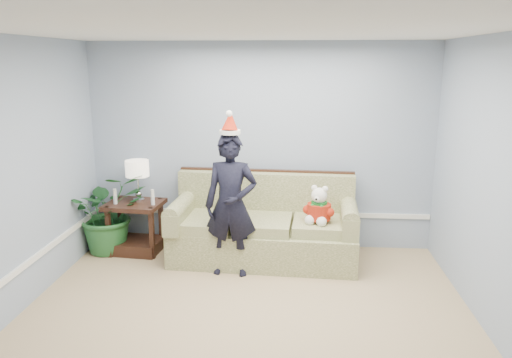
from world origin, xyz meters
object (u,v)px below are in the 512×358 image
at_px(sofa, 264,229).
at_px(man, 231,205).
at_px(table_lamp, 137,170).
at_px(houseplant, 108,212).
at_px(side_table, 136,232).
at_px(teddy_bear, 319,209).

distance_m(sofa, man, 0.76).
xyz_separation_m(sofa, table_lamp, (-1.65, 0.16, 0.70)).
height_order(table_lamp, houseplant, table_lamp).
relative_size(houseplant, man, 0.64).
height_order(side_table, man, man).
distance_m(side_table, table_lamp, 0.82).
bearing_deg(teddy_bear, sofa, -178.84).
bearing_deg(table_lamp, man, -26.86).
height_order(houseplant, teddy_bear, houseplant).
relative_size(sofa, man, 1.40).
relative_size(side_table, man, 0.45).
relative_size(side_table, houseplant, 0.70).
relative_size(side_table, table_lamp, 1.39).
bearing_deg(houseplant, sofa, -2.11).
bearing_deg(table_lamp, teddy_bear, -9.47).
xyz_separation_m(houseplant, man, (1.68, -0.57, 0.30)).
distance_m(houseplant, man, 1.80).
bearing_deg(man, teddy_bear, 17.10).
distance_m(side_table, man, 1.56).
bearing_deg(man, table_lamp, 155.45).
height_order(table_lamp, teddy_bear, table_lamp).
relative_size(houseplant, teddy_bear, 2.29).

